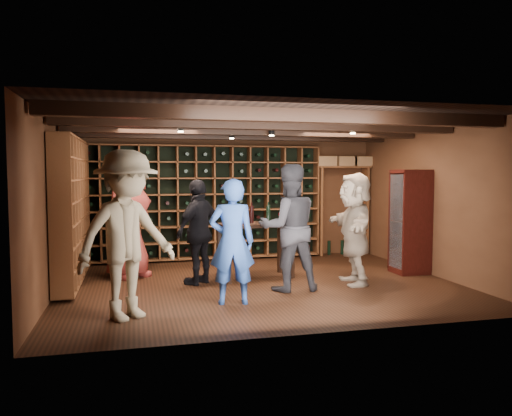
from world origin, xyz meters
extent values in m
plane|color=black|center=(0.00, 0.00, 0.00)|extent=(6.00, 6.00, 0.00)
plane|color=brown|center=(0.00, 2.50, 1.25)|extent=(6.00, 0.00, 6.00)
plane|color=brown|center=(0.00, -2.50, 1.25)|extent=(6.00, 0.00, 6.00)
plane|color=brown|center=(-3.00, 0.00, 1.25)|extent=(0.00, 5.00, 5.00)
plane|color=brown|center=(3.00, 0.00, 1.25)|extent=(0.00, 5.00, 5.00)
plane|color=black|center=(0.00, 0.00, 2.50)|extent=(6.00, 6.00, 0.00)
cube|color=black|center=(0.00, -1.60, 2.42)|extent=(5.90, 0.18, 0.16)
cube|color=black|center=(0.00, -0.50, 2.42)|extent=(5.90, 0.18, 0.16)
cube|color=black|center=(0.00, 0.60, 2.42)|extent=(5.90, 0.18, 0.16)
cube|color=black|center=(0.00, 1.70, 2.42)|extent=(5.90, 0.18, 0.16)
cylinder|color=black|center=(-1.20, 0.00, 2.39)|extent=(0.10, 0.10, 0.10)
cylinder|color=black|center=(0.30, 0.40, 2.39)|extent=(0.10, 0.10, 0.10)
cylinder|color=black|center=(1.40, -0.30, 2.39)|extent=(0.10, 0.10, 0.10)
cylinder|color=black|center=(-0.20, 1.20, 2.39)|extent=(0.10, 0.10, 0.10)
cube|color=brown|center=(-0.52, 2.33, 1.15)|extent=(4.65, 0.30, 2.20)
cube|color=black|center=(-0.52, 2.33, 1.15)|extent=(4.56, 0.02, 2.16)
cube|color=brown|center=(-2.83, 0.82, 1.15)|extent=(0.30, 2.65, 2.20)
cube|color=black|center=(-2.83, 0.82, 1.15)|extent=(0.29, 0.02, 2.16)
cube|color=brown|center=(2.40, 2.32, 1.85)|extent=(1.15, 0.32, 0.04)
cube|color=brown|center=(2.92, 2.32, 0.93)|extent=(0.05, 0.28, 1.85)
cube|color=brown|center=(1.88, 2.32, 0.93)|extent=(0.05, 0.28, 1.85)
cube|color=tan|center=(2.00, 2.32, 1.97)|extent=(0.40, 0.30, 0.20)
cube|color=tan|center=(2.45, 2.32, 1.97)|extent=(0.40, 0.30, 0.20)
cube|color=tan|center=(2.80, 2.32, 1.97)|extent=(0.40, 0.30, 0.20)
cube|color=#330C0A|center=(2.72, 0.20, 0.05)|extent=(0.55, 0.50, 0.10)
cube|color=#330C0A|center=(2.72, 0.20, 0.90)|extent=(0.55, 0.50, 1.70)
cube|color=white|center=(2.46, 0.20, 0.90)|extent=(0.01, 0.46, 1.60)
cube|color=#330C0A|center=(2.72, 0.20, 0.90)|extent=(0.50, 0.44, 0.02)
sphere|color=#59260C|center=(2.70, 0.20, 1.00)|extent=(0.18, 0.18, 0.18)
imported|color=navy|center=(-0.65, -1.07, 0.82)|extent=(0.64, 0.46, 1.65)
imported|color=#222127|center=(0.31, -0.51, 0.93)|extent=(0.91, 0.72, 1.85)
imported|color=maroon|center=(-1.97, 0.96, 1.00)|extent=(1.14, 1.15, 2.01)
imported|color=black|center=(-0.91, 0.22, 0.81)|extent=(0.98, 0.93, 1.63)
imported|color=#83755A|center=(-1.98, -1.44, 1.00)|extent=(1.48, 1.33, 1.99)
imported|color=gray|center=(1.44, -0.33, 0.87)|extent=(0.79, 1.67, 1.73)
cube|color=black|center=(0.05, 0.45, 0.88)|extent=(1.27, 0.77, 0.05)
cube|color=black|center=(-0.46, 0.12, 0.43)|extent=(0.07, 0.07, 0.86)
cube|color=black|center=(0.63, 0.29, 0.43)|extent=(0.07, 0.07, 0.86)
cube|color=black|center=(-0.53, 0.62, 0.43)|extent=(0.07, 0.07, 0.86)
cube|color=black|center=(0.55, 0.78, 0.43)|extent=(0.07, 0.07, 0.86)
cylinder|color=black|center=(-0.26, 0.46, 1.04)|extent=(0.07, 0.07, 0.28)
cylinder|color=black|center=(-0.01, 0.49, 1.04)|extent=(0.07, 0.07, 0.28)
cylinder|color=black|center=(0.29, 0.54, 1.04)|extent=(0.07, 0.07, 0.28)
camera|label=1|loc=(-1.89, -7.44, 1.72)|focal=35.00mm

